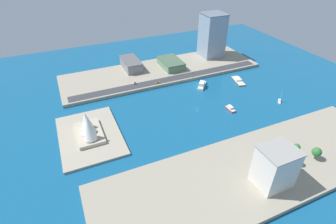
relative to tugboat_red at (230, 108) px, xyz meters
name	(u,v)px	position (x,y,z in m)	size (l,w,h in m)	color
ground_plane	(197,109)	(14.76, 28.53, -1.46)	(440.00, 440.00, 0.00)	#145684
quay_west	(257,169)	(-73.87, 28.53, 0.23)	(70.00, 240.00, 3.39)	#9E937F
quay_east	(162,71)	(103.39, 28.53, 0.23)	(70.00, 240.00, 3.39)	#9E937F
peninsula_point	(90,135)	(14.47, 132.12, -0.46)	(71.78, 49.43, 2.00)	#A89E89
road_strip	(171,79)	(76.78, 28.53, 2.00)	(12.08, 228.00, 0.15)	#38383D
tugboat_red	(230,108)	(0.00, 0.00, 0.00)	(12.96, 5.10, 3.77)	red
sailboat_small_white	(280,101)	(-8.56, -54.02, -0.43)	(8.44, 8.46, 13.03)	white
ferry_white_commuter	(202,85)	(51.13, 2.33, 1.04)	(18.98, 17.60, 6.61)	silver
barge_flat_brown	(238,80)	(45.79, -42.85, -0.28)	(25.60, 13.53, 3.31)	brown
warehouse_low_gray	(131,64)	(122.93, 61.59, 7.67)	(38.44, 19.14, 11.42)	gray
terminal_long_green	(171,63)	(106.90, 15.00, 6.54)	(37.90, 23.79, 9.16)	slate
tower_tall_glass	(212,35)	(118.75, -49.88, 29.78)	(28.25, 28.77, 55.63)	#8C9EB2
hotel_broad_white	(275,167)	(-87.71, 29.84, 16.45)	(20.07, 23.23, 28.98)	silver
van_white	(135,83)	(81.58, 70.36, 2.91)	(1.84, 4.26, 1.73)	black
taxi_yellow_cab	(158,82)	(73.27, 46.56, 2.84)	(1.96, 4.56, 1.56)	black
traffic_light_waterfront	(193,74)	(69.69, 3.22, 6.27)	(0.36, 0.36, 6.50)	black
opera_landmark	(88,127)	(13.32, 132.12, 8.89)	(34.68, 20.87, 24.00)	#BCAD93
park_tree_cluster	(307,152)	(-80.37, -9.47, 7.90)	(17.16, 23.56, 9.98)	brown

